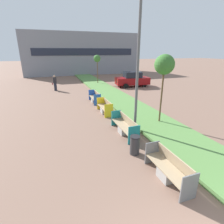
{
  "coord_description": "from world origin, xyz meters",
  "views": [
    {
      "loc": [
        -2.67,
        -1.05,
        4.34
      ],
      "look_at": [
        0.9,
        8.97,
        0.6
      ],
      "focal_mm": 28.0,
      "sensor_mm": 36.0,
      "label": 1
    }
  ],
  "objects_px": {
    "bench_yellow_frame": "(105,108)",
    "bench_blue_frame": "(95,98)",
    "litter_bin": "(135,145)",
    "pedestrian_walking": "(55,83)",
    "parked_car_distant": "(132,79)",
    "sapling_tree_near": "(164,65)",
    "street_lamp_post": "(139,47)",
    "bench_grey_frame": "(168,170)",
    "sapling_tree_far": "(97,59)",
    "bench_teal_frame": "(125,127)"
  },
  "relations": [
    {
      "from": "parked_car_distant",
      "to": "sapling_tree_far",
      "type": "bearing_deg",
      "value": 147.47
    },
    {
      "from": "litter_bin",
      "to": "sapling_tree_far",
      "type": "height_order",
      "value": "sapling_tree_far"
    },
    {
      "from": "bench_yellow_frame",
      "to": "parked_car_distant",
      "type": "height_order",
      "value": "parked_car_distant"
    },
    {
      "from": "pedestrian_walking",
      "to": "sapling_tree_far",
      "type": "bearing_deg",
      "value": 22.93
    },
    {
      "from": "litter_bin",
      "to": "sapling_tree_near",
      "type": "distance_m",
      "value": 5.03
    },
    {
      "from": "litter_bin",
      "to": "pedestrian_walking",
      "type": "bearing_deg",
      "value": 100.23
    },
    {
      "from": "bench_teal_frame",
      "to": "sapling_tree_near",
      "type": "xyz_separation_m",
      "value": [
        2.58,
        0.52,
        3.19
      ]
    },
    {
      "from": "bench_yellow_frame",
      "to": "bench_blue_frame",
      "type": "distance_m",
      "value": 2.98
    },
    {
      "from": "bench_blue_frame",
      "to": "bench_grey_frame",
      "type": "bearing_deg",
      "value": -89.99
    },
    {
      "from": "bench_yellow_frame",
      "to": "litter_bin",
      "type": "distance_m",
      "value": 5.65
    },
    {
      "from": "pedestrian_walking",
      "to": "bench_blue_frame",
      "type": "bearing_deg",
      "value": -63.66
    },
    {
      "from": "sapling_tree_near",
      "to": "sapling_tree_far",
      "type": "relative_size",
      "value": 1.09
    },
    {
      "from": "bench_yellow_frame",
      "to": "litter_bin",
      "type": "height_order",
      "value": "bench_yellow_frame"
    },
    {
      "from": "street_lamp_post",
      "to": "sapling_tree_near",
      "type": "xyz_separation_m",
      "value": [
        1.97,
        0.55,
        -0.96
      ]
    },
    {
      "from": "bench_teal_frame",
      "to": "pedestrian_walking",
      "type": "height_order",
      "value": "pedestrian_walking"
    },
    {
      "from": "bench_grey_frame",
      "to": "parked_car_distant",
      "type": "bearing_deg",
      "value": 68.44
    },
    {
      "from": "street_lamp_post",
      "to": "sapling_tree_far",
      "type": "distance_m",
      "value": 15.41
    },
    {
      "from": "bench_grey_frame",
      "to": "sapling_tree_near",
      "type": "height_order",
      "value": "sapling_tree_near"
    },
    {
      "from": "street_lamp_post",
      "to": "litter_bin",
      "type": "bearing_deg",
      "value": -116.88
    },
    {
      "from": "bench_yellow_frame",
      "to": "bench_blue_frame",
      "type": "relative_size",
      "value": 1.0
    },
    {
      "from": "litter_bin",
      "to": "parked_car_distant",
      "type": "bearing_deg",
      "value": 64.57
    },
    {
      "from": "street_lamp_post",
      "to": "parked_car_distant",
      "type": "height_order",
      "value": "street_lamp_post"
    },
    {
      "from": "bench_blue_frame",
      "to": "parked_car_distant",
      "type": "xyz_separation_m",
      "value": [
        6.31,
        5.51,
        0.55
      ]
    },
    {
      "from": "bench_teal_frame",
      "to": "litter_bin",
      "type": "xyz_separation_m",
      "value": [
        -0.41,
        -2.03,
        0.05
      ]
    },
    {
      "from": "bench_yellow_frame",
      "to": "parked_car_distant",
      "type": "bearing_deg",
      "value": 53.38
    },
    {
      "from": "sapling_tree_near",
      "to": "pedestrian_walking",
      "type": "distance_m",
      "value": 13.79
    },
    {
      "from": "pedestrian_walking",
      "to": "street_lamp_post",
      "type": "bearing_deg",
      "value": -73.94
    },
    {
      "from": "bench_blue_frame",
      "to": "sapling_tree_far",
      "type": "bearing_deg",
      "value": 73.3
    },
    {
      "from": "parked_car_distant",
      "to": "sapling_tree_near",
      "type": "bearing_deg",
      "value": -100.52
    },
    {
      "from": "sapling_tree_far",
      "to": "pedestrian_walking",
      "type": "relative_size",
      "value": 2.17
    },
    {
      "from": "sapling_tree_far",
      "to": "parked_car_distant",
      "type": "distance_m",
      "value": 5.41
    },
    {
      "from": "bench_blue_frame",
      "to": "street_lamp_post",
      "type": "xyz_separation_m",
      "value": [
        0.61,
        -6.61,
        4.16
      ]
    },
    {
      "from": "bench_yellow_frame",
      "to": "pedestrian_walking",
      "type": "xyz_separation_m",
      "value": [
        -3.08,
        9.21,
        0.54
      ]
    },
    {
      "from": "litter_bin",
      "to": "parked_car_distant",
      "type": "height_order",
      "value": "parked_car_distant"
    },
    {
      "from": "bench_teal_frame",
      "to": "bench_yellow_frame",
      "type": "xyz_separation_m",
      "value": [
        -0.01,
        3.6,
        -0.01
      ]
    },
    {
      "from": "sapling_tree_far",
      "to": "parked_car_distant",
      "type": "bearing_deg",
      "value": -39.86
    },
    {
      "from": "bench_blue_frame",
      "to": "sapling_tree_near",
      "type": "bearing_deg",
      "value": -66.9
    },
    {
      "from": "litter_bin",
      "to": "parked_car_distant",
      "type": "xyz_separation_m",
      "value": [
        6.72,
        14.13,
        0.48
      ]
    },
    {
      "from": "bench_grey_frame",
      "to": "bench_blue_frame",
      "type": "distance_m",
      "value": 10.46
    },
    {
      "from": "bench_yellow_frame",
      "to": "sapling_tree_near",
      "type": "distance_m",
      "value": 5.14
    },
    {
      "from": "litter_bin",
      "to": "street_lamp_post",
      "type": "distance_m",
      "value": 4.67
    },
    {
      "from": "bench_grey_frame",
      "to": "bench_teal_frame",
      "type": "bearing_deg",
      "value": 89.93
    },
    {
      "from": "litter_bin",
      "to": "pedestrian_walking",
      "type": "height_order",
      "value": "pedestrian_walking"
    },
    {
      "from": "bench_yellow_frame",
      "to": "litter_bin",
      "type": "xyz_separation_m",
      "value": [
        -0.4,
        -5.63,
        0.07
      ]
    },
    {
      "from": "bench_teal_frame",
      "to": "sapling_tree_near",
      "type": "distance_m",
      "value": 4.14
    },
    {
      "from": "street_lamp_post",
      "to": "bench_grey_frame",
      "type": "bearing_deg",
      "value": -99.04
    },
    {
      "from": "bench_teal_frame",
      "to": "parked_car_distant",
      "type": "bearing_deg",
      "value": 62.46
    },
    {
      "from": "bench_teal_frame",
      "to": "litter_bin",
      "type": "height_order",
      "value": "bench_teal_frame"
    },
    {
      "from": "pedestrian_walking",
      "to": "bench_yellow_frame",
      "type": "bearing_deg",
      "value": -71.5
    },
    {
      "from": "litter_bin",
      "to": "bench_grey_frame",
      "type": "bearing_deg",
      "value": -77.61
    }
  ]
}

